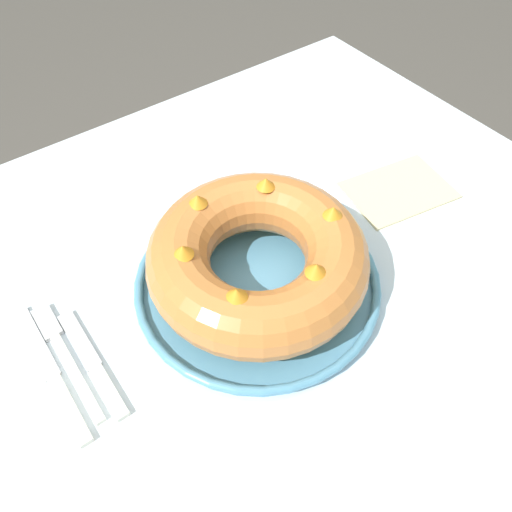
# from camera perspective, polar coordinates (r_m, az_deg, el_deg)

# --- Properties ---
(ground_plane) EXTENTS (8.00, 8.00, 0.00)m
(ground_plane) POSITION_cam_1_polar(r_m,az_deg,el_deg) (1.39, 0.47, -22.02)
(ground_plane) COLOR #4C4742
(dining_table) EXTENTS (1.11, 0.94, 0.76)m
(dining_table) POSITION_cam_1_polar(r_m,az_deg,el_deg) (0.79, 0.77, -7.85)
(dining_table) COLOR silver
(dining_table) RESTS_ON ground_plane
(serving_dish) EXTENTS (0.34, 0.34, 0.02)m
(serving_dish) POSITION_cam_1_polar(r_m,az_deg,el_deg) (0.69, 0.00, -2.79)
(serving_dish) COLOR #518EB2
(serving_dish) RESTS_ON dining_table
(bundt_cake) EXTENTS (0.29, 0.29, 0.10)m
(bundt_cake) POSITION_cam_1_polar(r_m,az_deg,el_deg) (0.65, -0.00, 0.02)
(bundt_cake) COLOR #C67538
(bundt_cake) RESTS_ON serving_dish
(fork) EXTENTS (0.02, 0.19, 0.01)m
(fork) POSITION_cam_1_polar(r_m,az_deg,el_deg) (0.68, -21.15, -10.20)
(fork) COLOR white
(fork) RESTS_ON dining_table
(serving_knife) EXTENTS (0.02, 0.22, 0.01)m
(serving_knife) POSITION_cam_1_polar(r_m,az_deg,el_deg) (0.67, -21.99, -13.02)
(serving_knife) COLOR white
(serving_knife) RESTS_ON dining_table
(cake_knife) EXTENTS (0.02, 0.18, 0.01)m
(cake_knife) POSITION_cam_1_polar(r_m,az_deg,el_deg) (0.66, -17.79, -12.23)
(cake_knife) COLOR white
(cake_knife) RESTS_ON dining_table
(napkin) EXTENTS (0.19, 0.14, 0.00)m
(napkin) POSITION_cam_1_polar(r_m,az_deg,el_deg) (0.86, 15.97, 7.24)
(napkin) COLOR beige
(napkin) RESTS_ON dining_table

